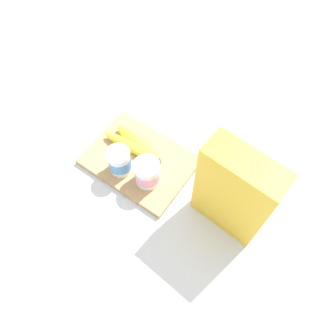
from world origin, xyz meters
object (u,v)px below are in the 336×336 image
(cereal_box, at_px, (234,194))
(yogurt_cup_back, at_px, (120,161))
(cutting_board, at_px, (140,161))
(banana_bunch, at_px, (135,144))
(yogurt_cup_front, at_px, (147,173))

(cereal_box, bearing_deg, yogurt_cup_back, -165.78)
(cutting_board, distance_m, cereal_box, 0.32)
(cutting_board, bearing_deg, yogurt_cup_back, 68.27)
(yogurt_cup_back, relative_size, banana_bunch, 0.44)
(cereal_box, distance_m, banana_bunch, 0.35)
(cereal_box, bearing_deg, yogurt_cup_front, -165.74)
(yogurt_cup_front, bearing_deg, cereal_box, -170.32)
(cutting_board, xyz_separation_m, yogurt_cup_front, (-0.06, 0.04, 0.05))
(yogurt_cup_back, xyz_separation_m, banana_bunch, (0.01, -0.08, -0.02))
(yogurt_cup_back, distance_m, banana_bunch, 0.09)
(yogurt_cup_front, distance_m, yogurt_cup_back, 0.09)
(yogurt_cup_front, distance_m, banana_bunch, 0.12)
(cereal_box, height_order, yogurt_cup_back, cereal_box)
(cutting_board, height_order, banana_bunch, banana_bunch)
(yogurt_cup_front, bearing_deg, cutting_board, -33.39)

